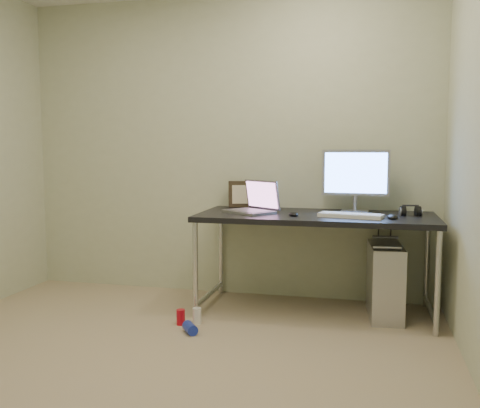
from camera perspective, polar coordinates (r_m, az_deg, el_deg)
floor at (r=3.14m, az=-10.19°, el=-17.47°), size 3.50×3.50×0.00m
wall_back at (r=4.53m, az=-1.49°, el=6.08°), size 3.50×0.02×2.50m
desk at (r=4.05m, az=8.07°, el=-2.09°), size 1.76×0.77×0.75m
tower_computer at (r=4.11m, az=15.20°, el=-7.92°), size 0.27×0.53×0.57m
cable_a at (r=4.41m, az=14.48°, el=-5.23°), size 0.01×0.16×0.69m
cable_b at (r=4.39m, az=15.66°, el=-5.56°), size 0.02×0.11×0.71m
can_red at (r=3.88m, az=-6.34°, el=-11.91°), size 0.07×0.07×0.11m
can_white at (r=3.89m, az=-4.61°, el=-11.80°), size 0.06×0.06×0.11m
can_blue at (r=3.71m, az=-5.34°, el=-13.04°), size 0.14×0.15×0.07m
laptop at (r=4.11m, az=1.52°, el=-0.10°), size 0.46×0.44×0.25m
monitor at (r=4.20m, az=12.23°, el=2.97°), size 0.51×0.16×0.48m
keyboard at (r=3.90m, az=11.73°, el=-1.20°), size 0.47×0.23×0.03m
mouse_right at (r=3.89m, az=15.98°, el=-1.24°), size 0.09×0.12×0.04m
mouse_left at (r=3.92m, az=5.75°, el=-0.98°), size 0.10×0.13×0.04m
headphones at (r=4.11m, az=17.71°, el=-0.81°), size 0.16×0.09×0.10m
picture_frame at (r=4.44m, az=0.55°, el=1.05°), size 0.29×0.16×0.22m
webcam at (r=4.33m, az=2.69°, el=0.75°), size 0.05×0.04×0.13m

